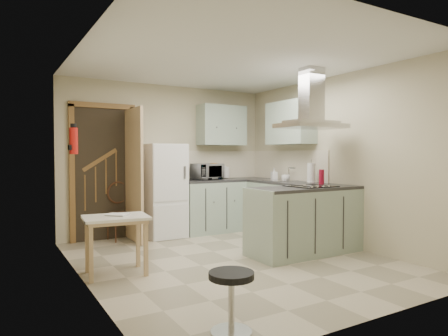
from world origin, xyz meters
TOP-DOWN VIEW (x-y plane):
  - floor at (0.00, 0.00)m, footprint 4.20×4.20m
  - ceiling at (0.00, 0.00)m, footprint 4.20×4.20m
  - back_wall at (0.00, 2.10)m, footprint 3.60×0.00m
  - left_wall at (-1.80, 0.00)m, footprint 0.00×4.20m
  - right_wall at (1.80, 0.00)m, footprint 0.00×4.20m
  - doorway at (-1.10, 2.07)m, footprint 1.10×0.12m
  - fridge at (-0.20, 1.80)m, footprint 0.60×0.60m
  - counter_back at (0.66, 1.80)m, footprint 1.08×0.60m
  - counter_right at (1.50, 1.12)m, footprint 0.60×1.95m
  - splashback at (0.96, 2.09)m, footprint 1.68×0.02m
  - wall_cabinet_back at (0.95, 1.93)m, footprint 0.85×0.35m
  - wall_cabinet_right at (1.62, 0.85)m, footprint 0.35×0.90m
  - peninsula at (1.02, -0.18)m, footprint 1.55×0.65m
  - hob at (1.12, -0.18)m, footprint 0.58×0.50m
  - extractor_hood at (1.12, -0.18)m, footprint 0.90×0.55m
  - sink at (1.50, 0.95)m, footprint 0.45×0.40m
  - fire_extinguisher at (-1.74, 0.90)m, footprint 0.10×0.10m
  - drop_leaf_table at (-1.43, 0.18)m, footprint 0.75×0.59m
  - bentwood_chair at (-0.88, 1.93)m, footprint 0.42×0.42m
  - stool at (-1.09, -1.71)m, footprint 0.39×0.39m
  - microwave at (0.61, 1.84)m, footprint 0.55×0.41m
  - kettle at (1.01, 1.91)m, footprint 0.21×0.21m
  - cereal_box at (0.77, 1.88)m, footprint 0.11×0.20m
  - soap_bottle at (1.58, 1.22)m, footprint 0.11×0.11m
  - paper_towel at (1.60, 0.32)m, footprint 0.15×0.15m
  - cup at (1.48, 0.78)m, footprint 0.17×0.17m
  - red_bottle at (1.58, 0.08)m, footprint 0.09×0.09m
  - book at (-1.46, 0.15)m, footprint 0.28×0.28m

SIDE VIEW (x-z plane):
  - floor at x=0.00m, z-range 0.00..0.00m
  - stool at x=-1.09m, z-range 0.00..0.46m
  - drop_leaf_table at x=-1.43m, z-range 0.00..0.65m
  - bentwood_chair at x=-0.88m, z-range 0.00..0.82m
  - counter_back at x=0.66m, z-range 0.00..0.90m
  - counter_right at x=1.50m, z-range 0.00..0.90m
  - peninsula at x=1.02m, z-range 0.00..0.90m
  - book at x=-1.46m, z-range 0.65..0.75m
  - fridge at x=-0.20m, z-range 0.00..1.50m
  - sink at x=1.50m, z-range 0.90..0.91m
  - hob at x=1.12m, z-range 0.90..0.91m
  - cup at x=1.48m, z-range 0.90..1.01m
  - soap_bottle at x=1.58m, z-range 0.90..1.10m
  - red_bottle at x=1.58m, z-range 0.90..1.11m
  - kettle at x=1.01m, z-range 0.90..1.13m
  - microwave at x=0.61m, z-range 0.90..1.17m
  - cereal_box at x=0.77m, z-range 0.90..1.18m
  - doorway at x=-1.10m, z-range 0.00..2.10m
  - paper_towel at x=1.60m, z-range 0.90..1.21m
  - splashback at x=0.96m, z-range 0.90..1.40m
  - back_wall at x=0.00m, z-range -0.55..3.05m
  - left_wall at x=-1.80m, z-range -0.85..3.35m
  - right_wall at x=1.80m, z-range -0.85..3.35m
  - fire_extinguisher at x=-1.74m, z-range 1.34..1.66m
  - extractor_hood at x=1.12m, z-range 1.67..1.77m
  - wall_cabinet_back at x=0.95m, z-range 1.50..2.20m
  - wall_cabinet_right at x=1.62m, z-range 1.50..2.20m
  - ceiling at x=0.00m, z-range 2.50..2.50m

